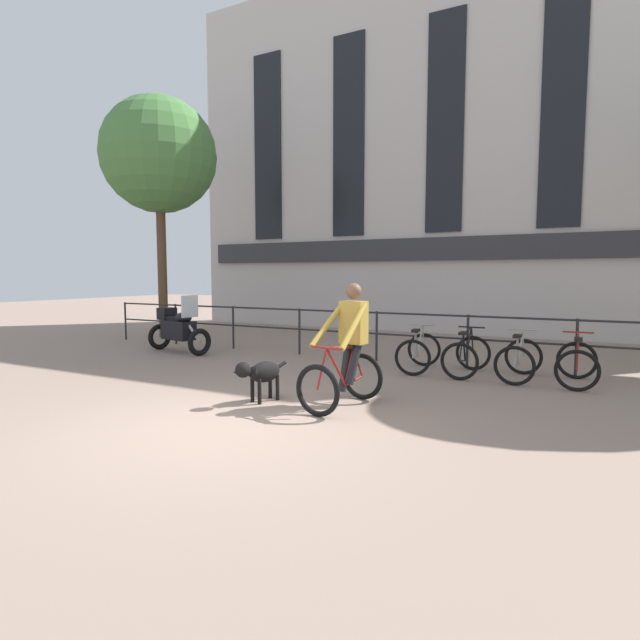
{
  "coord_description": "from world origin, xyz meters",
  "views": [
    {
      "loc": [
        3.77,
        -4.59,
        1.82
      ],
      "look_at": [
        -0.12,
        2.86,
        1.05
      ],
      "focal_mm": 28.0,
      "sensor_mm": 36.0,
      "label": 1
    }
  ],
  "objects_px": {
    "parked_motorcycle": "(178,329)",
    "parked_bicycle_mid_left": "(467,355)",
    "dog": "(260,373)",
    "parked_bicycle_far_end": "(577,364)",
    "cyclist_with_bike": "(347,351)",
    "parked_bicycle_mid_right": "(519,359)",
    "parked_bicycle_near_lamp": "(419,352)"
  },
  "relations": [
    {
      "from": "cyclist_with_bike",
      "to": "parked_bicycle_mid_right",
      "type": "distance_m",
      "value": 3.53
    },
    {
      "from": "parked_bicycle_mid_right",
      "to": "dog",
      "type": "bearing_deg",
      "value": 49.26
    },
    {
      "from": "parked_motorcycle",
      "to": "parked_bicycle_far_end",
      "type": "bearing_deg",
      "value": -75.87
    },
    {
      "from": "parked_bicycle_mid_right",
      "to": "parked_bicycle_far_end",
      "type": "relative_size",
      "value": 1.02
    },
    {
      "from": "cyclist_with_bike",
      "to": "dog",
      "type": "xyz_separation_m",
      "value": [
        -1.16,
        -0.42,
        -0.34
      ]
    },
    {
      "from": "cyclist_with_bike",
      "to": "parked_bicycle_near_lamp",
      "type": "height_order",
      "value": "cyclist_with_bike"
    },
    {
      "from": "parked_bicycle_near_lamp",
      "to": "parked_bicycle_mid_right",
      "type": "relative_size",
      "value": 1.02
    },
    {
      "from": "dog",
      "to": "cyclist_with_bike",
      "type": "bearing_deg",
      "value": 37.08
    },
    {
      "from": "parked_bicycle_mid_right",
      "to": "parked_bicycle_far_end",
      "type": "distance_m",
      "value": 0.89
    },
    {
      "from": "parked_bicycle_near_lamp",
      "to": "parked_bicycle_far_end",
      "type": "bearing_deg",
      "value": 175.19
    },
    {
      "from": "dog",
      "to": "parked_bicycle_mid_left",
      "type": "height_order",
      "value": "parked_bicycle_mid_left"
    },
    {
      "from": "parked_bicycle_mid_left",
      "to": "parked_bicycle_mid_right",
      "type": "bearing_deg",
      "value": -178.19
    },
    {
      "from": "parked_bicycle_mid_left",
      "to": "parked_bicycle_far_end",
      "type": "height_order",
      "value": "same"
    },
    {
      "from": "cyclist_with_bike",
      "to": "parked_bicycle_far_end",
      "type": "height_order",
      "value": "cyclist_with_bike"
    },
    {
      "from": "parked_motorcycle",
      "to": "parked_bicycle_far_end",
      "type": "relative_size",
      "value": 1.57
    },
    {
      "from": "dog",
      "to": "parked_bicycle_mid_right",
      "type": "bearing_deg",
      "value": 64.35
    },
    {
      "from": "parked_bicycle_mid_left",
      "to": "dog",
      "type": "bearing_deg",
      "value": 58.29
    },
    {
      "from": "parked_motorcycle",
      "to": "parked_bicycle_far_end",
      "type": "height_order",
      "value": "parked_motorcycle"
    },
    {
      "from": "cyclist_with_bike",
      "to": "parked_motorcycle",
      "type": "xyz_separation_m",
      "value": [
        -5.46,
        2.5,
        -0.2
      ]
    },
    {
      "from": "dog",
      "to": "parked_motorcycle",
      "type": "distance_m",
      "value": 5.2
    },
    {
      "from": "cyclist_with_bike",
      "to": "parked_bicycle_mid_left",
      "type": "bearing_deg",
      "value": 78.52
    },
    {
      "from": "cyclist_with_bike",
      "to": "parked_bicycle_far_end",
      "type": "relative_size",
      "value": 1.52
    },
    {
      "from": "parked_motorcycle",
      "to": "parked_bicycle_mid_left",
      "type": "distance_m",
      "value": 6.53
    },
    {
      "from": "dog",
      "to": "parked_bicycle_far_end",
      "type": "xyz_separation_m",
      "value": [
        3.99,
        3.34,
        -0.07
      ]
    },
    {
      "from": "parked_bicycle_near_lamp",
      "to": "parked_bicycle_mid_left",
      "type": "xyz_separation_m",
      "value": [
        0.89,
        -0.0,
        0.0
      ]
    },
    {
      "from": "parked_motorcycle",
      "to": "parked_bicycle_near_lamp",
      "type": "relative_size",
      "value": 1.51
    },
    {
      "from": "parked_bicycle_mid_left",
      "to": "parked_bicycle_far_end",
      "type": "xyz_separation_m",
      "value": [
        1.78,
        -0.0,
        0.0
      ]
    },
    {
      "from": "parked_bicycle_mid_left",
      "to": "parked_bicycle_mid_right",
      "type": "xyz_separation_m",
      "value": [
        0.89,
        0.0,
        -0.0
      ]
    },
    {
      "from": "parked_bicycle_mid_right",
      "to": "parked_bicycle_far_end",
      "type": "xyz_separation_m",
      "value": [
        0.89,
        -0.0,
        0.0
      ]
    },
    {
      "from": "parked_bicycle_far_end",
      "to": "parked_bicycle_mid_right",
      "type": "bearing_deg",
      "value": -0.6
    },
    {
      "from": "parked_motorcycle",
      "to": "parked_bicycle_near_lamp",
      "type": "height_order",
      "value": "parked_motorcycle"
    },
    {
      "from": "parked_motorcycle",
      "to": "parked_bicycle_mid_right",
      "type": "bearing_deg",
      "value": -75.52
    }
  ]
}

